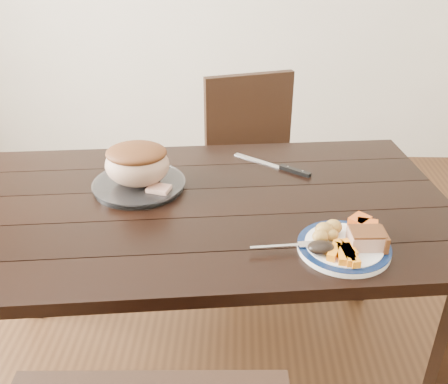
{
  "coord_description": "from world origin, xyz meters",
  "views": [
    {
      "loc": [
        0.12,
        -1.37,
        1.55
      ],
      "look_at": [
        0.08,
        -0.02,
        0.8
      ],
      "focal_mm": 40.0,
      "sensor_mm": 36.0,
      "label": 1
    }
  ],
  "objects_px": {
    "dinner_plate": "(344,248)",
    "fork": "(288,246)",
    "roast_joint": "(137,165)",
    "pork_slice": "(366,239)",
    "serving_platter": "(139,186)",
    "chair_far": "(255,166)",
    "carving_knife": "(285,168)",
    "dining_table": "(200,227)"
  },
  "relations": [
    {
      "from": "chair_far",
      "to": "dinner_plate",
      "type": "relative_size",
      "value": 3.7
    },
    {
      "from": "dining_table",
      "to": "carving_knife",
      "type": "height_order",
      "value": "carving_knife"
    },
    {
      "from": "serving_platter",
      "to": "chair_far",
      "type": "bearing_deg",
      "value": 57.23
    },
    {
      "from": "pork_slice",
      "to": "fork",
      "type": "height_order",
      "value": "pork_slice"
    },
    {
      "from": "dining_table",
      "to": "carving_knife",
      "type": "distance_m",
      "value": 0.39
    },
    {
      "from": "chair_far",
      "to": "fork",
      "type": "distance_m",
      "value": 1.03
    },
    {
      "from": "serving_platter",
      "to": "carving_knife",
      "type": "bearing_deg",
      "value": 16.8
    },
    {
      "from": "chair_far",
      "to": "carving_knife",
      "type": "bearing_deg",
      "value": 81.72
    },
    {
      "from": "serving_platter",
      "to": "pork_slice",
      "type": "distance_m",
      "value": 0.76
    },
    {
      "from": "serving_platter",
      "to": "roast_joint",
      "type": "distance_m",
      "value": 0.08
    },
    {
      "from": "serving_platter",
      "to": "fork",
      "type": "height_order",
      "value": "fork"
    },
    {
      "from": "serving_platter",
      "to": "fork",
      "type": "bearing_deg",
      "value": -37.12
    },
    {
      "from": "dining_table",
      "to": "dinner_plate",
      "type": "height_order",
      "value": "dinner_plate"
    },
    {
      "from": "dinner_plate",
      "to": "roast_joint",
      "type": "relative_size",
      "value": 1.19
    },
    {
      "from": "pork_slice",
      "to": "roast_joint",
      "type": "height_order",
      "value": "roast_joint"
    },
    {
      "from": "dinner_plate",
      "to": "pork_slice",
      "type": "bearing_deg",
      "value": -4.76
    },
    {
      "from": "dining_table",
      "to": "roast_joint",
      "type": "relative_size",
      "value": 8.01
    },
    {
      "from": "dinner_plate",
      "to": "carving_knife",
      "type": "relative_size",
      "value": 0.92
    },
    {
      "from": "dinner_plate",
      "to": "carving_knife",
      "type": "height_order",
      "value": "dinner_plate"
    },
    {
      "from": "chair_far",
      "to": "roast_joint",
      "type": "bearing_deg",
      "value": 38.87
    },
    {
      "from": "fork",
      "to": "roast_joint",
      "type": "bearing_deg",
      "value": 135.18
    },
    {
      "from": "dinner_plate",
      "to": "fork",
      "type": "height_order",
      "value": "fork"
    },
    {
      "from": "roast_joint",
      "to": "carving_knife",
      "type": "height_order",
      "value": "roast_joint"
    },
    {
      "from": "dining_table",
      "to": "pork_slice",
      "type": "relative_size",
      "value": 18.34
    },
    {
      "from": "pork_slice",
      "to": "roast_joint",
      "type": "distance_m",
      "value": 0.76
    },
    {
      "from": "chair_far",
      "to": "dinner_plate",
      "type": "xyz_separation_m",
      "value": [
        0.21,
        -0.98,
        0.23
      ]
    },
    {
      "from": "pork_slice",
      "to": "fork",
      "type": "xyz_separation_m",
      "value": [
        -0.21,
        -0.01,
        -0.02
      ]
    },
    {
      "from": "dinner_plate",
      "to": "pork_slice",
      "type": "xyz_separation_m",
      "value": [
        0.06,
        -0.0,
        0.03
      ]
    },
    {
      "from": "dining_table",
      "to": "dinner_plate",
      "type": "distance_m",
      "value": 0.49
    },
    {
      "from": "dining_table",
      "to": "fork",
      "type": "height_order",
      "value": "fork"
    },
    {
      "from": "dinner_plate",
      "to": "roast_joint",
      "type": "distance_m",
      "value": 0.71
    },
    {
      "from": "fork",
      "to": "carving_knife",
      "type": "relative_size",
      "value": 0.65
    },
    {
      "from": "serving_platter",
      "to": "pork_slice",
      "type": "bearing_deg",
      "value": -26.94
    },
    {
      "from": "chair_far",
      "to": "fork",
      "type": "bearing_deg",
      "value": 74.71
    },
    {
      "from": "chair_far",
      "to": "pork_slice",
      "type": "height_order",
      "value": "chair_far"
    },
    {
      "from": "serving_platter",
      "to": "fork",
      "type": "xyz_separation_m",
      "value": [
        0.47,
        -0.35,
        0.01
      ]
    },
    {
      "from": "dinner_plate",
      "to": "pork_slice",
      "type": "height_order",
      "value": "pork_slice"
    },
    {
      "from": "serving_platter",
      "to": "carving_knife",
      "type": "xyz_separation_m",
      "value": [
        0.5,
        0.15,
        -0.0
      ]
    },
    {
      "from": "chair_far",
      "to": "serving_platter",
      "type": "xyz_separation_m",
      "value": [
        -0.41,
        -0.64,
        0.23
      ]
    },
    {
      "from": "serving_platter",
      "to": "carving_knife",
      "type": "height_order",
      "value": "serving_platter"
    },
    {
      "from": "pork_slice",
      "to": "carving_knife",
      "type": "relative_size",
      "value": 0.34
    },
    {
      "from": "dinner_plate",
      "to": "fork",
      "type": "bearing_deg",
      "value": -174.78
    }
  ]
}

